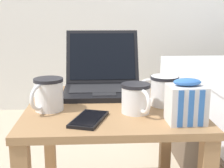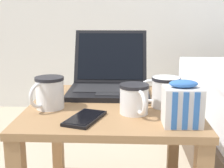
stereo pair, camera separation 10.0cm
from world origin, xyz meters
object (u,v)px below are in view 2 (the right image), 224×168
mug_front_left (165,90)px  cell_phone (85,118)px  mug_mid_center (49,91)px  mug_front_right (135,97)px  snack_bag (182,105)px  laptop (109,79)px

mug_front_left → cell_phone: size_ratio=0.82×
mug_mid_center → cell_phone: mug_mid_center is taller
mug_front_right → mug_mid_center: size_ratio=0.98×
snack_bag → cell_phone: bearing=173.8°
mug_front_left → mug_mid_center: bearing=-174.8°
mug_front_right → snack_bag: bearing=-36.4°
mug_front_right → mug_mid_center: 0.28m
cell_phone → mug_mid_center: bearing=140.3°
laptop → snack_bag: (0.22, -0.37, 0.01)m
laptop → mug_front_left: laptop is taller
mug_mid_center → snack_bag: (0.40, -0.14, 0.00)m
mug_front_left → snack_bag: size_ratio=1.07×
laptop → mug_front_right: size_ratio=2.64×
mug_mid_center → mug_front_left: bearing=5.2°
mug_front_left → mug_mid_center: mug_mid_center is taller
mug_front_right → snack_bag: snack_bag is taller
snack_bag → cell_phone: 0.28m
laptop → mug_mid_center: bearing=-127.3°
mug_front_left → mug_front_right: (-0.10, -0.08, -0.00)m
mug_front_left → mug_front_right: size_ratio=1.08×
mug_front_right → cell_phone: 0.17m
mug_front_left → cell_phone: mug_front_left is taller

